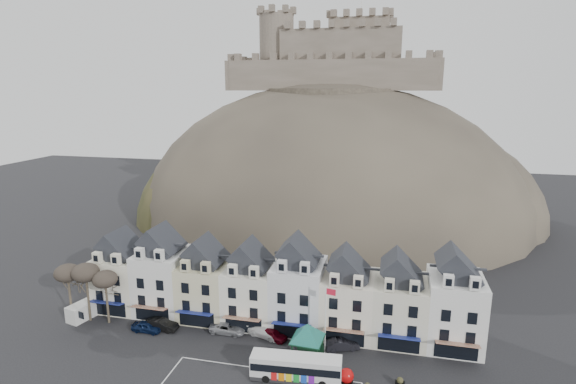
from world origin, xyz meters
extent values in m
cube|color=silver|center=(-23.80, 16.00, 4.00)|extent=(6.80, 8.00, 8.00)
cube|color=#21242A|center=(-23.80, 16.00, 9.20)|extent=(6.80, 5.76, 2.80)
cube|color=silver|center=(-25.30, 12.40, 8.90)|extent=(1.20, 0.80, 1.60)
cube|color=silver|center=(-22.30, 12.40, 8.90)|extent=(1.20, 0.80, 1.60)
cube|color=black|center=(-23.80, 11.97, 1.30)|extent=(5.10, 0.06, 2.20)
cube|color=navy|center=(-23.80, 11.30, 2.60)|extent=(5.10, 1.29, 0.43)
cube|color=silver|center=(-17.00, 16.00, 4.60)|extent=(6.80, 8.00, 9.20)
cube|color=#21242A|center=(-17.00, 16.00, 10.40)|extent=(6.80, 5.76, 2.80)
cube|color=silver|center=(-18.50, 12.40, 10.10)|extent=(1.20, 0.80, 1.60)
cube|color=silver|center=(-15.50, 12.40, 10.10)|extent=(1.20, 0.80, 1.60)
cube|color=black|center=(-17.00, 11.97, 1.30)|extent=(5.10, 0.06, 2.20)
cube|color=maroon|center=(-17.00, 11.30, 2.60)|extent=(5.10, 1.29, 0.43)
cube|color=beige|center=(-10.20, 16.00, 4.00)|extent=(6.80, 8.00, 8.00)
cube|color=#21242A|center=(-10.20, 16.00, 9.20)|extent=(6.80, 5.76, 2.80)
cube|color=beige|center=(-11.70, 12.40, 8.90)|extent=(1.20, 0.80, 1.60)
cube|color=beige|center=(-8.70, 12.40, 8.90)|extent=(1.20, 0.80, 1.60)
cube|color=black|center=(-10.20, 11.97, 1.30)|extent=(5.10, 0.06, 2.20)
cube|color=navy|center=(-10.20, 11.30, 2.60)|extent=(5.10, 1.29, 0.43)
cube|color=white|center=(-3.40, 16.00, 4.00)|extent=(6.80, 8.00, 8.00)
cube|color=#21242A|center=(-3.40, 16.00, 9.20)|extent=(6.80, 5.76, 2.80)
cube|color=white|center=(-4.90, 12.40, 8.90)|extent=(1.20, 0.80, 1.60)
cube|color=white|center=(-1.90, 12.40, 8.90)|extent=(1.20, 0.80, 1.60)
cube|color=black|center=(-3.40, 11.97, 1.30)|extent=(5.10, 0.06, 2.20)
cube|color=maroon|center=(-3.40, 11.30, 2.60)|extent=(5.10, 1.29, 0.43)
cube|color=silver|center=(3.40, 16.00, 4.60)|extent=(6.80, 8.00, 9.20)
cube|color=#21242A|center=(3.40, 16.00, 10.40)|extent=(6.80, 5.76, 2.80)
cube|color=silver|center=(1.90, 12.40, 10.10)|extent=(1.20, 0.80, 1.60)
cube|color=silver|center=(4.90, 12.40, 10.10)|extent=(1.20, 0.80, 1.60)
cube|color=black|center=(3.40, 11.97, 1.30)|extent=(5.10, 0.06, 2.20)
cube|color=navy|center=(3.40, 11.30, 2.60)|extent=(5.10, 1.29, 0.43)
cube|color=white|center=(10.20, 16.00, 4.00)|extent=(6.80, 8.00, 8.00)
cube|color=#21242A|center=(10.20, 16.00, 9.20)|extent=(6.80, 5.76, 2.80)
cube|color=white|center=(8.70, 12.40, 8.90)|extent=(1.20, 0.80, 1.60)
cube|color=white|center=(11.70, 12.40, 8.90)|extent=(1.20, 0.80, 1.60)
cube|color=black|center=(10.20, 11.97, 1.30)|extent=(5.10, 0.06, 2.20)
cube|color=maroon|center=(10.20, 11.30, 2.60)|extent=(5.10, 1.29, 0.43)
cube|color=silver|center=(17.00, 16.00, 4.00)|extent=(6.80, 8.00, 8.00)
cube|color=#21242A|center=(17.00, 16.00, 9.20)|extent=(6.80, 5.76, 2.80)
cube|color=silver|center=(15.50, 12.40, 8.90)|extent=(1.20, 0.80, 1.60)
cube|color=silver|center=(18.50, 12.40, 8.90)|extent=(1.20, 0.80, 1.60)
cube|color=black|center=(17.00, 11.97, 1.30)|extent=(5.10, 0.06, 2.20)
cube|color=navy|center=(17.00, 11.30, 2.60)|extent=(5.10, 1.29, 0.43)
cube|color=white|center=(23.80, 16.00, 4.60)|extent=(6.80, 8.00, 9.20)
cube|color=#21242A|center=(23.80, 16.00, 10.40)|extent=(6.80, 5.76, 2.80)
cube|color=white|center=(22.30, 12.40, 10.10)|extent=(1.20, 0.80, 1.60)
cube|color=white|center=(25.30, 12.40, 10.10)|extent=(1.20, 0.80, 1.60)
cube|color=black|center=(23.80, 11.97, 1.30)|extent=(5.10, 0.06, 2.20)
cube|color=maroon|center=(23.80, 11.30, 2.60)|extent=(5.10, 1.29, 0.43)
ellipsoid|color=#37312A|center=(0.00, 70.00, 0.00)|extent=(96.00, 76.00, 68.00)
ellipsoid|color=#2A3118|center=(-22.00, 64.00, 0.00)|extent=(52.00, 44.00, 42.00)
ellipsoid|color=#37312A|center=(24.00, 74.00, 0.00)|extent=(56.00, 48.00, 46.00)
ellipsoid|color=#2A3118|center=(-4.00, 56.00, 0.00)|extent=(40.00, 28.00, 28.00)
ellipsoid|color=#37312A|center=(10.00, 58.00, 0.00)|extent=(36.00, 28.00, 24.00)
cylinder|color=#37312A|center=(0.00, 70.00, 31.00)|extent=(30.00, 30.00, 3.00)
cube|color=brown|center=(0.00, 66.00, 35.50)|extent=(48.00, 2.20, 7.00)
cube|color=brown|center=(0.00, 86.00, 35.50)|extent=(48.00, 2.20, 7.00)
cube|color=brown|center=(-24.00, 76.00, 35.50)|extent=(2.20, 22.00, 7.00)
cube|color=brown|center=(24.00, 76.00, 35.50)|extent=(2.20, 22.00, 7.00)
cube|color=brown|center=(2.00, 76.00, 41.00)|extent=(28.00, 18.00, 10.00)
cube|color=brown|center=(6.00, 78.00, 42.50)|extent=(14.00, 12.00, 13.00)
cylinder|color=brown|center=(-14.00, 72.00, 41.00)|extent=(8.40, 8.40, 18.00)
cylinder|color=silver|center=(6.00, 78.00, 51.50)|extent=(0.16, 0.16, 5.00)
cylinder|color=#3A3225|center=(-29.00, 10.50, 2.87)|extent=(0.32, 0.32, 5.74)
ellipsoid|color=#383028|center=(-29.00, 10.50, 6.97)|extent=(3.61, 3.61, 2.54)
cylinder|color=#3A3225|center=(-26.00, 10.50, 3.01)|extent=(0.32, 0.32, 6.02)
ellipsoid|color=#383028|center=(-26.00, 10.50, 7.31)|extent=(3.78, 3.78, 2.67)
cylinder|color=#3A3225|center=(-23.00, 10.50, 2.73)|extent=(0.32, 0.32, 5.46)
ellipsoid|color=#383028|center=(-23.00, 10.50, 6.63)|extent=(3.43, 3.43, 2.42)
cube|color=#262628|center=(5.56, 4.04, 0.33)|extent=(10.49, 3.19, 0.47)
cube|color=silver|center=(5.56, 4.04, 1.70)|extent=(10.48, 3.14, 2.37)
cube|color=black|center=(5.56, 4.04, 1.83)|extent=(10.28, 3.19, 0.89)
cube|color=silver|center=(5.56, 4.04, 2.77)|extent=(10.27, 3.03, 0.23)
cube|color=orange|center=(10.67, 4.43, 2.61)|extent=(0.14, 1.13, 0.26)
cylinder|color=black|center=(8.73, 3.22, 0.42)|extent=(0.92, 0.37, 0.90)
cylinder|color=black|center=(8.57, 5.34, 0.42)|extent=(0.92, 0.37, 0.90)
cylinder|color=black|center=(2.35, 2.72, 0.42)|extent=(0.92, 0.37, 0.90)
cylinder|color=black|center=(2.18, 4.84, 0.42)|extent=(0.92, 0.37, 0.90)
cube|color=black|center=(4.68, 9.75, 1.37)|extent=(0.18, 0.18, 2.73)
cube|color=black|center=(7.75, 9.54, 1.37)|extent=(0.18, 0.18, 2.73)
cube|color=black|center=(4.48, 6.68, 1.37)|extent=(0.18, 0.18, 2.73)
cube|color=black|center=(7.55, 6.47, 1.37)|extent=(0.18, 0.18, 2.73)
cube|color=black|center=(6.11, 8.11, 2.73)|extent=(4.00, 4.00, 0.14)
cone|color=#16615D|center=(6.11, 8.11, 3.76)|extent=(7.53, 7.53, 2.05)
cube|color=black|center=(11.28, 4.21, 0.26)|extent=(1.45, 1.45, 0.53)
sphere|color=#AE090A|center=(11.28, 4.21, 1.21)|extent=(1.65, 1.65, 1.65)
cylinder|color=silver|center=(8.00, 9.96, 4.55)|extent=(0.14, 0.14, 9.09)
cube|color=red|center=(8.61, 9.82, 8.41)|extent=(1.23, 0.30, 0.80)
cube|color=silver|center=(-27.25, 11.15, 1.16)|extent=(3.40, 5.46, 2.31)
cube|color=black|center=(-27.25, 11.15, 1.60)|extent=(2.05, 0.61, 0.99)
cube|color=black|center=(17.14, 5.47, 0.26)|extent=(1.05, 0.53, 0.52)
sphere|color=#2A3118|center=(17.14, 5.47, 0.68)|extent=(0.73, 0.73, 0.73)
imported|color=#0B1737|center=(-16.45, 9.50, 0.71)|extent=(4.20, 1.74, 1.42)
imported|color=black|center=(-14.80, 10.37, 0.79)|extent=(4.78, 1.68, 1.57)
imported|color=#999AA0|center=(-5.60, 11.74, 0.69)|extent=(4.86, 2.28, 1.37)
imported|color=white|center=(-0.46, 12.00, 0.69)|extent=(5.14, 3.24, 1.39)
imported|color=#540411|center=(0.80, 11.55, 0.70)|extent=(4.41, 2.88, 1.40)
imported|color=black|center=(10.00, 11.17, 0.72)|extent=(4.65, 3.07, 1.45)
camera|label=1|loc=(14.87, -40.25, 32.42)|focal=28.00mm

